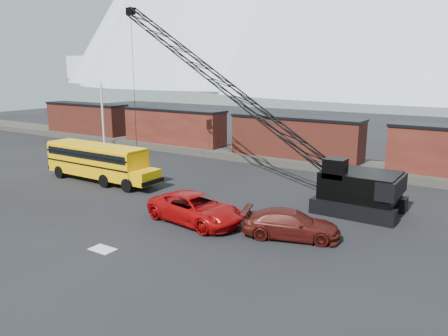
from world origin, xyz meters
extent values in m
plane|color=black|center=(0.00, 0.00, 0.00)|extent=(160.00, 160.00, 0.00)
cone|color=white|center=(-260.00, 300.00, 67.20)|extent=(220.00, 220.00, 140.00)
cube|color=#4C453E|center=(0.00, 22.00, 0.35)|extent=(120.00, 5.00, 0.70)
cube|color=#4B1915|center=(-32.00, 22.00, 2.70)|extent=(13.50, 2.90, 4.00)
cube|color=black|center=(-32.00, 22.00, 4.75)|extent=(13.70, 3.10, 0.25)
cube|color=black|center=(-36.20, 22.00, 1.00)|extent=(2.20, 2.40, 0.60)
cube|color=black|center=(-27.80, 22.00, 1.00)|extent=(2.20, 2.40, 0.60)
cube|color=#471414|center=(-16.00, 22.00, 2.70)|extent=(13.50, 2.90, 4.00)
cube|color=black|center=(-16.00, 22.00, 4.75)|extent=(13.70, 3.10, 0.25)
cube|color=black|center=(-20.20, 22.00, 1.00)|extent=(2.20, 2.40, 0.60)
cube|color=black|center=(-11.80, 22.00, 1.00)|extent=(2.20, 2.40, 0.60)
cube|color=#4B1915|center=(0.00, 22.00, 2.70)|extent=(13.50, 2.90, 4.00)
cube|color=black|center=(0.00, 22.00, 4.75)|extent=(13.70, 3.10, 0.25)
cube|color=black|center=(-4.20, 22.00, 1.00)|extent=(2.20, 2.40, 0.60)
cube|color=black|center=(4.20, 22.00, 1.00)|extent=(2.20, 2.40, 0.60)
cube|color=black|center=(11.80, 22.00, 1.00)|extent=(2.20, 2.40, 0.60)
cylinder|color=silver|center=(-24.00, 18.00, 4.00)|extent=(0.24, 0.24, 8.00)
cube|color=silver|center=(-24.00, 18.00, 7.60)|extent=(1.40, 0.12, 0.12)
cube|color=silver|center=(0.50, -4.00, 0.01)|extent=(1.40, 0.90, 0.02)
cube|color=#FBB505|center=(-11.38, 5.98, 1.80)|extent=(10.00, 2.50, 2.50)
cube|color=#FBB505|center=(-5.78, 5.98, 1.10)|extent=(1.60, 2.30, 1.10)
cube|color=#FBB505|center=(-11.38, 5.98, 3.10)|extent=(10.00, 2.30, 0.18)
cube|color=black|center=(-11.38, 4.72, 2.50)|extent=(9.60, 0.05, 0.65)
cube|color=black|center=(-11.38, 7.24, 2.50)|extent=(9.60, 0.05, 0.65)
cube|color=black|center=(-4.93, 5.98, 0.80)|extent=(0.15, 2.45, 0.35)
cube|color=black|center=(-16.43, 5.98, 0.80)|extent=(0.15, 2.50, 0.35)
cylinder|color=black|center=(-14.98, 4.83, 0.55)|extent=(1.10, 0.35, 1.10)
cylinder|color=black|center=(-14.98, 7.13, 0.55)|extent=(1.10, 0.35, 1.10)
cylinder|color=black|center=(-9.18, 4.83, 0.55)|extent=(1.10, 0.35, 1.10)
cylinder|color=black|center=(-9.18, 7.13, 0.55)|extent=(1.10, 0.35, 1.10)
cylinder|color=black|center=(-6.58, 4.83, 0.55)|extent=(1.10, 0.35, 1.10)
cylinder|color=black|center=(-6.58, 7.13, 0.55)|extent=(1.10, 0.35, 1.10)
imported|color=#AA0809|center=(2.15, 2.19, 0.91)|extent=(6.92, 3.87, 1.83)
imported|color=#4A110D|center=(8.25, 3.15, 0.81)|extent=(6.01, 3.95, 1.62)
cube|color=black|center=(10.15, 8.36, 0.50)|extent=(5.50, 1.00, 1.00)
cube|color=black|center=(10.15, 11.56, 0.50)|extent=(5.50, 1.00, 1.00)
cube|color=black|center=(10.15, 9.96, 1.90)|extent=(4.80, 3.60, 1.80)
cube|color=black|center=(12.15, 9.96, 2.10)|extent=(1.20, 3.80, 1.20)
cube|color=black|center=(8.75, 8.76, 3.10)|extent=(1.40, 1.20, 1.30)
cube|color=black|center=(8.75, 8.21, 3.10)|extent=(1.20, 0.06, 0.90)
cube|color=black|center=(-10.39, 9.88, 14.36)|extent=(0.70, 0.50, 0.60)
cylinder|color=black|center=(-10.39, 9.88, 7.18)|extent=(0.04, 0.04, 14.06)
cube|color=black|center=(-10.39, 9.88, 0.35)|extent=(0.25, 0.25, 0.50)
camera|label=1|loc=(18.04, -18.76, 9.47)|focal=35.00mm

